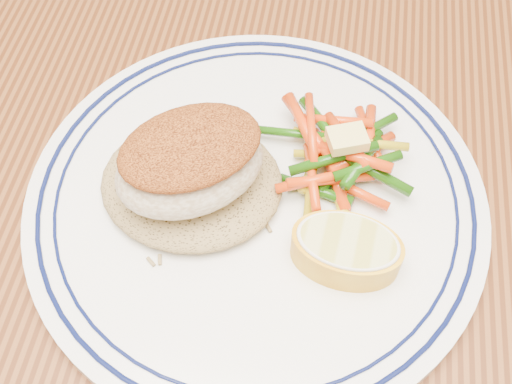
% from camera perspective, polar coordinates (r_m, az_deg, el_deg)
% --- Properties ---
extents(dining_table, '(1.50, 0.90, 0.75)m').
position_cam_1_polar(dining_table, '(0.50, 2.60, -11.67)').
color(dining_table, '#4C240F').
rests_on(dining_table, ground).
extents(plate, '(0.30, 0.30, 0.02)m').
position_cam_1_polar(plate, '(0.42, -0.00, -0.79)').
color(plate, white).
rests_on(plate, dining_table).
extents(rice_pilaf, '(0.12, 0.10, 0.02)m').
position_cam_1_polar(rice_pilaf, '(0.41, -5.77, 1.07)').
color(rice_pilaf, olive).
rests_on(rice_pilaf, plate).
extents(fish_fillet, '(0.11, 0.11, 0.05)m').
position_cam_1_polar(fish_fillet, '(0.38, -5.89, 2.69)').
color(fish_fillet, beige).
rests_on(fish_fillet, rice_pilaf).
extents(vegetable_pile, '(0.11, 0.10, 0.03)m').
position_cam_1_polar(vegetable_pile, '(0.42, 7.36, 3.16)').
color(vegetable_pile, red).
rests_on(vegetable_pile, plate).
extents(butter_pat, '(0.03, 0.03, 0.01)m').
position_cam_1_polar(butter_pat, '(0.40, 8.11, 4.71)').
color(butter_pat, '#F3E077').
rests_on(butter_pat, vegetable_pile).
extents(lemon_wedge, '(0.07, 0.07, 0.03)m').
position_cam_1_polar(lemon_wedge, '(0.38, 8.02, -5.06)').
color(lemon_wedge, yellow).
rests_on(lemon_wedge, plate).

